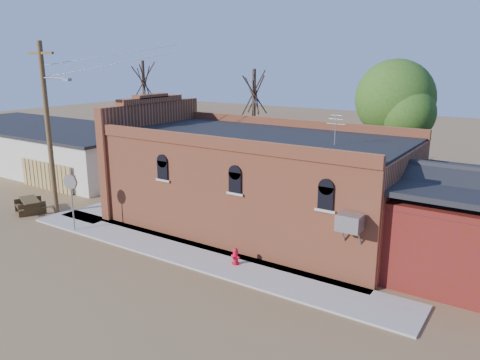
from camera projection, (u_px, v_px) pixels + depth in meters
The scene contains 15 objects.
ground at pixel (152, 255), 20.00m from camera, with size 120.00×120.00×0.00m, color brown.
sidewalk_south at pixel (192, 254), 19.91m from camera, with size 19.00×2.20×0.08m, color #9E9991.
sidewalk_west at pixel (146, 197), 28.21m from camera, with size 2.60×10.00×0.08m, color #9E9991.
brick_bar at pixel (253, 180), 22.96m from camera, with size 16.40×7.97×6.30m.
red_shed at pixel (473, 218), 17.70m from camera, with size 5.40×6.40×4.30m.
storage_building at pixel (45, 146), 36.24m from camera, with size 20.40×8.40×3.17m.
wood_fence at pixel (46, 176), 29.70m from camera, with size 5.20×0.10×1.80m, color #A08348, non-canonical shape.
utility_pole at pixel (49, 126), 24.14m from camera, with size 3.12×0.26×9.00m.
tree_bare_near at pixel (254, 93), 30.59m from camera, with size 2.80×2.80×7.65m.
tree_bare_far at pixel (144, 82), 37.19m from camera, with size 2.80×2.80×8.16m.
tree_leafy at pixel (395, 99), 26.17m from camera, with size 4.40×4.40×8.15m.
fire_hydrant at pixel (235, 256), 18.81m from camera, with size 0.40×0.39×0.69m.
stop_sign at pixel (71, 187), 22.19m from camera, with size 0.74×0.27×2.77m.
trash_barrel at pixel (113, 197), 26.50m from camera, with size 0.55×0.55×0.84m, color navy.
picnic_table at pixel (30, 204), 25.38m from camera, with size 2.17×1.93×0.75m.
Camera 1 is at (13.43, -13.35, 8.12)m, focal length 35.00 mm.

